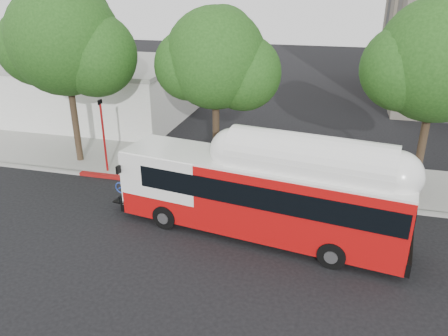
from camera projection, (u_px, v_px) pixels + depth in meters
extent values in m
plane|color=black|center=(201.00, 231.00, 18.21)|extent=(120.00, 120.00, 0.00)
cube|color=gray|center=(236.00, 170.00, 23.96)|extent=(60.00, 5.00, 0.15)
cube|color=gray|center=(224.00, 190.00, 21.65)|extent=(60.00, 0.30, 0.15)
cube|color=maroon|center=(168.00, 183.00, 22.35)|extent=(10.00, 0.32, 0.16)
cylinder|color=#2D2116|center=(74.00, 111.00, 24.01)|extent=(0.36, 0.36, 6.08)
sphere|color=#1B4213|center=(64.00, 39.00, 22.52)|extent=(5.80, 5.80, 5.80)
sphere|color=#1B4213|center=(95.00, 55.00, 22.63)|extent=(4.35, 4.35, 4.35)
cylinder|color=#2D2116|center=(216.00, 125.00, 22.71)|extent=(0.36, 0.36, 5.44)
sphere|color=#1B4213|center=(215.00, 58.00, 21.38)|extent=(5.00, 5.00, 5.00)
sphere|color=#1B4213|center=(243.00, 73.00, 21.50)|extent=(3.75, 3.75, 3.75)
cylinder|color=#2D2116|center=(423.00, 139.00, 20.14)|extent=(0.36, 0.36, 5.76)
sphere|color=#1B4213|center=(438.00, 60.00, 18.73)|extent=(5.40, 5.40, 5.40)
cube|color=silver|center=(80.00, 90.00, 33.15)|extent=(16.00, 10.00, 4.00)
cube|color=gray|center=(76.00, 62.00, 32.33)|extent=(16.20, 10.20, 0.30)
cube|color=#B40C0C|center=(259.00, 196.00, 17.38)|extent=(11.64, 4.21, 2.75)
cube|color=black|center=(271.00, 185.00, 16.98)|extent=(10.53, 4.09, 0.90)
cube|color=white|center=(260.00, 163.00, 16.82)|extent=(11.63, 4.13, 0.09)
cube|color=white|center=(309.00, 165.00, 16.02)|extent=(6.30, 2.82, 0.52)
cube|color=black|center=(131.00, 196.00, 20.16)|extent=(1.02, 1.81, 0.06)
imported|color=#233EA1|center=(130.00, 187.00, 19.98)|extent=(0.81, 1.70, 0.86)
cylinder|color=#AA1213|center=(104.00, 140.00, 22.97)|extent=(0.12, 0.12, 3.85)
cube|color=black|center=(100.00, 102.00, 22.18)|extent=(0.05, 0.39, 0.24)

